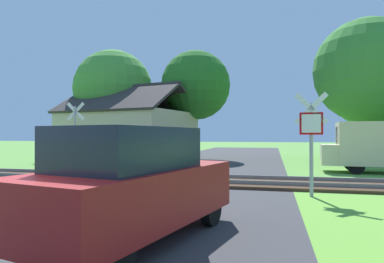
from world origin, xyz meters
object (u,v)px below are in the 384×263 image
stop_sign_near (311,134)px  tree_far (381,82)px  house (128,134)px  tree_center (196,85)px  crossing_sign_far (75,131)px  parked_car (134,184)px  tree_left (113,89)px  tree_right (367,71)px

stop_sign_near → tree_far: bearing=-104.9°
stop_sign_near → house: bearing=-42.4°
house → tree_center: tree_center is taller
crossing_sign_far → house: 7.48m
parked_car → tree_center: bearing=113.1°
stop_sign_near → parked_car: (-3.11, -4.69, -0.78)m
tree_left → tree_far: bearing=10.4°
tree_center → parked_car: 19.64m
tree_far → tree_left: (-18.87, -3.45, -0.40)m
tree_right → house: bearing=177.9°
stop_sign_near → crossing_sign_far: (-9.97, 4.51, 0.17)m
stop_sign_near → tree_right: (4.19, 11.42, 3.64)m
tree_right → parked_car: bearing=-114.4°
parked_car → tree_far: bearing=79.3°
tree_center → house: bearing=-152.2°
house → tree_far: (17.04, 4.85, 3.68)m
crossing_sign_far → tree_far: tree_far is taller
stop_sign_near → tree_left: 18.58m
stop_sign_near → tree_left: tree_left is taller
stop_sign_near → house: house is taller
tree_left → stop_sign_near: bearing=-47.0°
stop_sign_near → crossing_sign_far: crossing_sign_far is taller
stop_sign_near → house: 16.00m
stop_sign_near → tree_center: tree_center is taller
house → parked_car: 18.29m
house → tree_right: 15.24m
tree_far → parked_car: (-9.52, -21.50, -4.55)m
crossing_sign_far → parked_car: crossing_sign_far is taller
house → crossing_sign_far: bearing=-72.6°
tree_far → tree_right: tree_far is taller
house → tree_center: 5.88m
crossing_sign_far → house: size_ratio=0.35×
stop_sign_near → house: size_ratio=0.30×
house → tree_left: bearing=155.1°
stop_sign_near → crossing_sign_far: bearing=-18.4°
tree_far → parked_car: tree_far is taller
crossing_sign_far → house: bearing=88.6°
tree_far → house: bearing=-164.1°
crossing_sign_far → tree_left: bearing=99.3°
crossing_sign_far → tree_left: size_ratio=0.40×
house → tree_left: (-1.83, 1.40, 3.28)m
house → tree_right: (14.81, -0.55, 3.55)m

